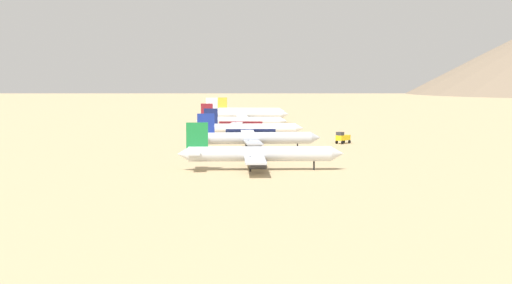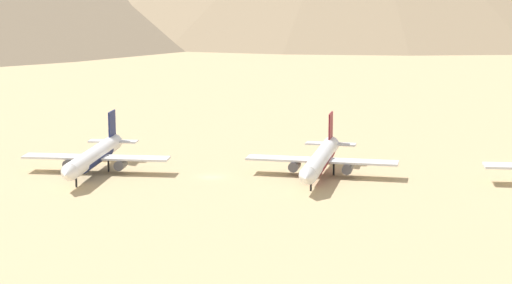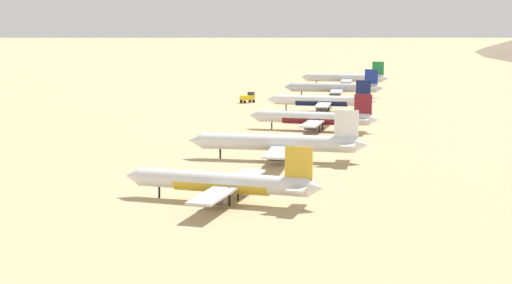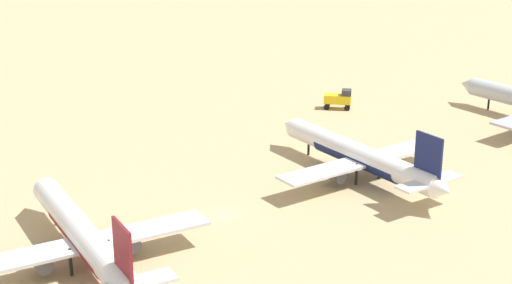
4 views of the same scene
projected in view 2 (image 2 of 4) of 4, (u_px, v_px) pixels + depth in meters
ground_plane at (212, 177)px, 184.53m from camera, size 1800.00×1800.00×0.00m
parked_jet_2 at (95, 156)px, 187.24m from camera, size 37.11×30.22×10.70m
parked_jet_3 at (321, 159)px, 184.14m from camera, size 37.37×30.26×10.81m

